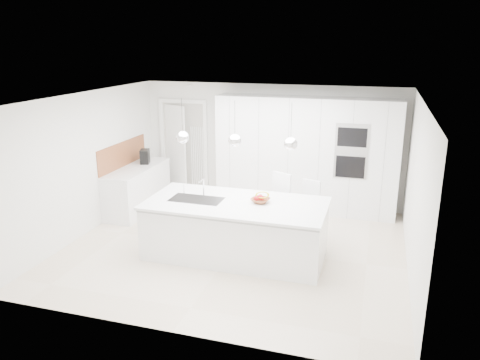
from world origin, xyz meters
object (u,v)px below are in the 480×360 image
(island_base, at_px, (235,231))
(espresso_machine, at_px, (145,156))
(bar_stool_right, at_px, (309,212))
(bar_stool_left, at_px, (279,209))
(fruit_bowl, at_px, (260,200))

(island_base, xyz_separation_m, espresso_machine, (-2.53, 1.85, 0.61))
(espresso_machine, xyz_separation_m, bar_stool_right, (3.57, -0.92, -0.52))
(island_base, distance_m, bar_stool_left, 0.98)
(island_base, xyz_separation_m, bar_stool_left, (0.54, 0.80, 0.16))
(fruit_bowl, xyz_separation_m, espresso_machine, (-2.90, 1.70, 0.11))
(island_base, height_order, fruit_bowl, fruit_bowl)
(espresso_machine, bearing_deg, bar_stool_left, -37.69)
(fruit_bowl, xyz_separation_m, bar_stool_left, (0.17, 0.66, -0.35))
(espresso_machine, height_order, bar_stool_right, espresso_machine)
(bar_stool_left, bearing_deg, espresso_machine, -175.34)
(island_base, distance_m, bar_stool_right, 1.40)
(fruit_bowl, bearing_deg, island_base, -159.02)
(bar_stool_left, xyz_separation_m, bar_stool_right, (0.50, 0.12, -0.06))
(fruit_bowl, bearing_deg, bar_stool_right, 49.61)
(island_base, bearing_deg, fruit_bowl, 20.98)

